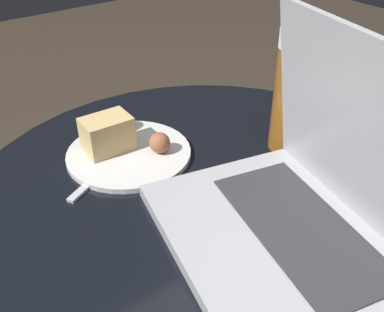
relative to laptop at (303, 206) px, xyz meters
name	(u,v)px	position (x,y,z in m)	size (l,w,h in m)	color
table	(209,258)	(-0.15, -0.03, -0.20)	(0.75, 0.75, 0.58)	#9E9EA3
laptop	(303,206)	(0.00, 0.00, 0.00)	(0.39, 0.33, 0.27)	#B2B2B7
beer_glass	(297,91)	(-0.16, 0.16, 0.05)	(0.07, 0.07, 0.21)	brown
snack_plate	(123,144)	(-0.32, -0.08, -0.04)	(0.21, 0.21, 0.07)	silver
fork	(111,164)	(-0.30, -0.12, -0.05)	(0.10, 0.17, 0.00)	silver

